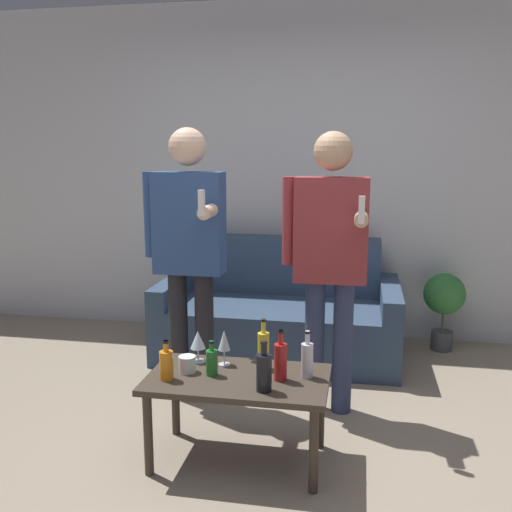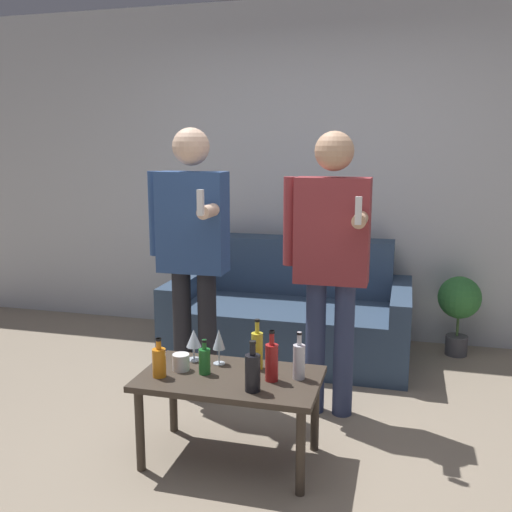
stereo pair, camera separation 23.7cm
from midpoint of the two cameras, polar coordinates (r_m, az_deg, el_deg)
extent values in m
plane|color=gray|center=(3.04, 2.39, -19.91)|extent=(16.00, 16.00, 0.00)
cube|color=silver|center=(4.71, 8.18, 8.22)|extent=(8.00, 0.06, 2.70)
cube|color=#334760|center=(4.24, 4.57, -7.81)|extent=(1.49, 0.68, 0.41)
cube|color=#334760|center=(4.62, 5.66, -3.39)|extent=(1.49, 0.26, 0.85)
cube|color=#334760|center=(4.54, -5.32, -5.49)|extent=(0.14, 0.94, 0.56)
cube|color=#334760|center=(4.28, 15.77, -6.89)|extent=(0.14, 0.94, 0.56)
cube|color=#3D3328|center=(2.87, -0.21, -12.20)|extent=(0.89, 0.51, 0.03)
cylinder|color=#3D3328|center=(2.91, -9.16, -16.85)|extent=(0.04, 0.04, 0.42)
cylinder|color=#3D3328|center=(2.72, 7.12, -18.93)|extent=(0.04, 0.04, 0.42)
cylinder|color=#3D3328|center=(3.25, -6.17, -13.72)|extent=(0.04, 0.04, 0.42)
cylinder|color=#3D3328|center=(3.08, 8.20, -15.23)|extent=(0.04, 0.04, 0.42)
cylinder|color=black|center=(2.67, 2.26, -11.65)|extent=(0.07, 0.07, 0.17)
cylinder|color=black|center=(2.62, 2.28, -9.22)|extent=(0.03, 0.03, 0.07)
cylinder|color=black|center=(2.61, 2.29, -8.65)|extent=(0.03, 0.03, 0.01)
cylinder|color=#23752D|center=(2.87, -2.77, -10.52)|extent=(0.06, 0.06, 0.13)
cylinder|color=#23752D|center=(2.84, -2.79, -8.87)|extent=(0.02, 0.02, 0.05)
cylinder|color=black|center=(2.83, -2.79, -8.51)|extent=(0.03, 0.03, 0.01)
cylinder|color=orange|center=(2.85, -7.28, -10.58)|extent=(0.07, 0.07, 0.14)
cylinder|color=orange|center=(2.81, -7.33, -8.72)|extent=(0.03, 0.03, 0.05)
cylinder|color=black|center=(2.81, -7.34, -8.31)|extent=(0.03, 0.03, 0.01)
cylinder|color=#B21E1E|center=(2.78, 4.07, -10.63)|extent=(0.06, 0.06, 0.18)
cylinder|color=#B21E1E|center=(2.74, 4.10, -8.19)|extent=(0.02, 0.02, 0.07)
cylinder|color=black|center=(2.73, 4.11, -7.61)|extent=(0.03, 0.03, 0.01)
cylinder|color=yellow|center=(2.92, 2.48, -9.48)|extent=(0.06, 0.06, 0.19)
cylinder|color=yellow|center=(2.88, 2.50, -7.06)|extent=(0.02, 0.02, 0.07)
cylinder|color=black|center=(2.87, 2.50, -6.48)|extent=(0.03, 0.03, 0.01)
cylinder|color=silver|center=(2.82, 6.77, -10.51)|extent=(0.06, 0.06, 0.17)
cylinder|color=silver|center=(2.78, 6.83, -8.24)|extent=(0.02, 0.02, 0.07)
cylinder|color=black|center=(2.77, 6.84, -7.71)|extent=(0.03, 0.03, 0.01)
cylinder|color=silver|center=(3.01, -1.41, -10.71)|extent=(0.06, 0.06, 0.01)
cylinder|color=silver|center=(2.99, -1.42, -9.99)|extent=(0.01, 0.01, 0.08)
cone|color=silver|center=(2.96, -1.42, -8.34)|extent=(0.06, 0.06, 0.11)
cylinder|color=silver|center=(3.07, -3.97, -10.31)|extent=(0.08, 0.08, 0.01)
cylinder|color=silver|center=(3.05, -3.98, -9.67)|extent=(0.01, 0.01, 0.07)
cone|color=silver|center=(3.02, -4.00, -8.22)|extent=(0.08, 0.08, 0.09)
cylinder|color=white|center=(2.92, -5.21, -10.59)|extent=(0.09, 0.09, 0.08)
cylinder|color=#232328|center=(3.62, -5.50, -7.74)|extent=(0.12, 0.12, 0.81)
cylinder|color=#232328|center=(3.57, -2.97, -7.98)|extent=(0.12, 0.12, 0.81)
cube|color=#2D4C84|center=(3.44, -4.41, 3.37)|extent=(0.42, 0.18, 0.61)
sphere|color=beige|center=(3.41, -4.52, 10.85)|extent=(0.22, 0.22, 0.22)
cylinder|color=#2D4C84|center=(3.52, -8.20, 4.21)|extent=(0.07, 0.07, 0.51)
cylinder|color=beige|center=(3.25, -2.45, 4.57)|extent=(0.07, 0.27, 0.07)
cube|color=white|center=(3.08, -3.38, 5.35)|extent=(0.03, 0.03, 0.14)
cylinder|color=navy|center=(3.42, 7.96, -9.05)|extent=(0.12, 0.12, 0.80)
cylinder|color=navy|center=(3.41, 10.76, -9.22)|extent=(0.12, 0.12, 0.80)
cube|color=#933338|center=(3.24, 9.73, 2.50)|extent=(0.41, 0.18, 0.60)
sphere|color=tan|center=(3.21, 9.98, 10.30)|extent=(0.22, 0.22, 0.22)
cylinder|color=#933338|center=(3.27, 5.48, 3.45)|extent=(0.07, 0.07, 0.51)
cylinder|color=tan|center=(3.09, 12.62, 3.65)|extent=(0.07, 0.27, 0.07)
cube|color=white|center=(2.92, 12.52, 4.44)|extent=(0.03, 0.03, 0.14)
cylinder|color=#4C4C51|center=(4.68, 20.80, -8.36)|extent=(0.16, 0.16, 0.15)
cylinder|color=#476B38|center=(4.63, 20.94, -6.37)|extent=(0.02, 0.02, 0.19)
sphere|color=#337A38|center=(4.57, 21.11, -3.90)|extent=(0.32, 0.32, 0.32)
camera|label=1|loc=(0.12, -87.89, 0.40)|focal=40.00mm
camera|label=2|loc=(0.12, 92.11, -0.40)|focal=40.00mm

